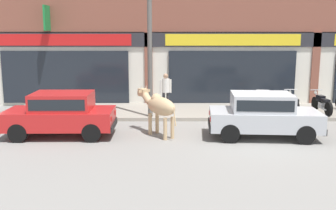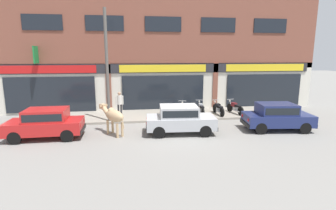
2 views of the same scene
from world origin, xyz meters
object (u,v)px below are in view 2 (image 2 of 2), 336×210
at_px(car_1, 277,115).
at_px(motorcycle_0, 182,110).
at_px(motorcycle_3, 235,108).
at_px(car_2, 46,122).
at_px(car_0, 180,118).
at_px(cow, 113,116).
at_px(motorcycle_1, 201,109).
at_px(utility_pole, 107,66).
at_px(pedestrian, 120,102).
at_px(motorcycle_2, 218,109).

bearing_deg(car_1, motorcycle_0, 142.55).
relative_size(motorcycle_0, motorcycle_3, 1.00).
xyz_separation_m(car_2, motorcycle_3, (11.01, 3.28, -0.29)).
distance_m(car_0, car_1, 5.28).
bearing_deg(car_0, cow, 176.60).
bearing_deg(cow, car_2, -179.02).
bearing_deg(motorcycle_3, motorcycle_1, -179.61).
height_order(car_1, utility_pole, utility_pole).
bearing_deg(car_0, utility_pole, 145.33).
relative_size(cow, pedestrian, 1.15).
bearing_deg(cow, motorcycle_0, 36.80).
bearing_deg(car_0, motorcycle_2, 45.91).
relative_size(car_1, motorcycle_3, 2.09).
bearing_deg(motorcycle_1, pedestrian, 179.18).
height_order(cow, car_0, cow).
bearing_deg(motorcycle_0, car_2, -156.84).
distance_m(cow, utility_pole, 3.40).
bearing_deg(motorcycle_0, car_1, -37.45).
distance_m(car_0, pedestrian, 4.73).
relative_size(cow, car_1, 0.49).
bearing_deg(car_0, motorcycle_0, 77.00).
height_order(motorcycle_0, pedestrian, pedestrian).
height_order(car_1, pedestrian, pedestrian).
bearing_deg(utility_pole, motorcycle_0, 8.51).
xyz_separation_m(motorcycle_1, pedestrian, (-5.24, 0.07, 0.60)).
height_order(car_1, motorcycle_3, car_1).
height_order(cow, motorcycle_2, cow).
bearing_deg(cow, motorcycle_3, 22.49).
distance_m(cow, car_2, 3.23).
height_order(car_2, pedestrian, pedestrian).
bearing_deg(car_1, motorcycle_2, 120.96).
bearing_deg(motorcycle_3, motorcycle_0, -178.03).
distance_m(motorcycle_1, pedestrian, 5.28).
height_order(car_1, motorcycle_0, car_1).
xyz_separation_m(car_1, utility_pole, (-9.06, 2.78, 2.55)).
bearing_deg(pedestrian, car_1, -23.31).
distance_m(pedestrian, utility_pole, 2.47).
height_order(cow, pedestrian, pedestrian).
xyz_separation_m(motorcycle_2, utility_pole, (-6.98, -0.69, 2.84)).
distance_m(car_1, motorcycle_3, 3.70).
height_order(car_2, motorcycle_0, car_2).
distance_m(car_0, motorcycle_2, 4.61).
bearing_deg(car_1, motorcycle_1, 132.05).
height_order(cow, car_2, cow).
distance_m(car_0, motorcycle_3, 5.58).
distance_m(car_1, utility_pole, 9.82).
distance_m(motorcycle_2, utility_pole, 7.57).
relative_size(cow, motorcycle_0, 1.03).
xyz_separation_m(cow, utility_pole, (-0.41, 2.42, 2.36)).
height_order(car_0, car_1, same).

